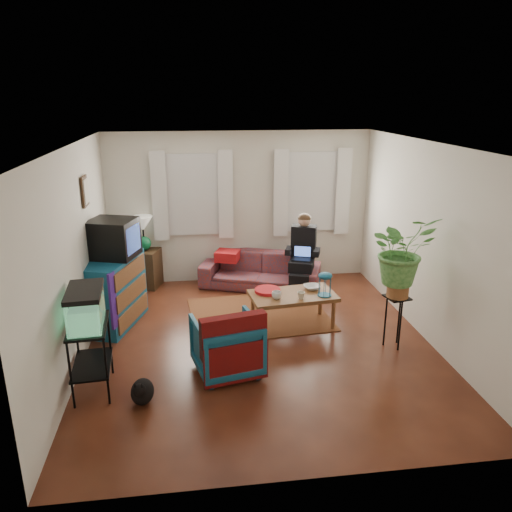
{
  "coord_description": "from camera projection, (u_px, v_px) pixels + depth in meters",
  "views": [
    {
      "loc": [
        -0.85,
        -5.91,
        3.18
      ],
      "look_at": [
        0.0,
        0.4,
        1.1
      ],
      "focal_mm": 35.0,
      "sensor_mm": 36.0,
      "label": 1
    }
  ],
  "objects": [
    {
      "name": "armchair",
      "position": [
        227.0,
        343.0,
        5.88
      ],
      "size": [
        0.87,
        0.83,
        0.75
      ],
      "primitive_type": "imported",
      "rotation": [
        0.0,
        0.0,
        3.37
      ],
      "color": "#125D6E",
      "rests_on": "floor"
    },
    {
      "name": "table_lamp",
      "position": [
        143.0,
        234.0,
        8.36
      ],
      "size": [
        0.42,
        0.42,
        0.6
      ],
      "primitive_type": null,
      "rotation": [
        0.0,
        0.0,
        -0.3
      ],
      "color": "white",
      "rests_on": "side_table"
    },
    {
      "name": "birdcage",
      "position": [
        325.0,
        284.0,
        6.91
      ],
      "size": [
        0.22,
        0.22,
        0.35
      ],
      "primitive_type": null,
      "rotation": [
        0.0,
        0.0,
        0.11
      ],
      "color": "#115B6B",
      "rests_on": "coffee_table"
    },
    {
      "name": "wall_back",
      "position": [
        240.0,
        208.0,
        8.62
      ],
      "size": [
        4.5,
        0.01,
        2.6
      ],
      "primitive_type": "cube",
      "color": "silver",
      "rests_on": "floor"
    },
    {
      "name": "window_right",
      "position": [
        311.0,
        192.0,
        8.68
      ],
      "size": [
        1.08,
        0.04,
        1.38
      ],
      "primitive_type": "cube",
      "color": "white",
      "rests_on": "wall_back"
    },
    {
      "name": "ceiling",
      "position": [
        261.0,
        145.0,
        5.86
      ],
      "size": [
        4.5,
        5.0,
        0.01
      ],
      "primitive_type": "cube",
      "color": "white",
      "rests_on": "wall_back"
    },
    {
      "name": "coffee_table",
      "position": [
        292.0,
        310.0,
        7.09
      ],
      "size": [
        1.26,
        0.78,
        0.49
      ],
      "primitive_type": "cube",
      "rotation": [
        0.0,
        0.0,
        0.11
      ],
      "color": "brown",
      "rests_on": "floor"
    },
    {
      "name": "wall_right",
      "position": [
        430.0,
        244.0,
        6.54
      ],
      "size": [
        0.01,
        5.0,
        2.6
      ],
      "primitive_type": "cube",
      "color": "silver",
      "rests_on": "floor"
    },
    {
      "name": "serape_throw",
      "position": [
        234.0,
        342.0,
        5.58
      ],
      "size": [
        0.78,
        0.34,
        0.62
      ],
      "primitive_type": "cube",
      "rotation": [
        0.0,
        0.0,
        0.22
      ],
      "color": "#9E0A0A",
      "rests_on": "armchair"
    },
    {
      "name": "potted_plant",
      "position": [
        401.0,
        261.0,
        6.23
      ],
      "size": [
        0.93,
        0.84,
        0.89
      ],
      "primitive_type": "imported",
      "rotation": [
        0.0,
        0.0,
        0.2
      ],
      "color": "#599947",
      "rests_on": "plant_stand"
    },
    {
      "name": "black_cat",
      "position": [
        142.0,
        389.0,
        5.34
      ],
      "size": [
        0.28,
        0.4,
        0.32
      ],
      "primitive_type": "ellipsoid",
      "rotation": [
        0.0,
        0.0,
        -0.08
      ],
      "color": "black",
      "rests_on": "floor"
    },
    {
      "name": "dresser",
      "position": [
        113.0,
        292.0,
        7.07
      ],
      "size": [
        0.87,
        1.22,
        1.0
      ],
      "primitive_type": "cube",
      "rotation": [
        0.0,
        0.0,
        -0.31
      ],
      "color": "#116466",
      "rests_on": "floor"
    },
    {
      "name": "bowl",
      "position": [
        312.0,
        287.0,
        7.18
      ],
      "size": [
        0.26,
        0.26,
        0.06
      ],
      "primitive_type": "imported",
      "rotation": [
        0.0,
        0.0,
        0.11
      ],
      "color": "white",
      "rests_on": "coffee_table"
    },
    {
      "name": "cup_a",
      "position": [
        277.0,
        295.0,
        6.84
      ],
      "size": [
        0.15,
        0.15,
        0.11
      ],
      "primitive_type": "imported",
      "rotation": [
        0.0,
        0.0,
        0.11
      ],
      "color": "white",
      "rests_on": "coffee_table"
    },
    {
      "name": "window_left",
      "position": [
        193.0,
        195.0,
        8.42
      ],
      "size": [
        1.08,
        0.04,
        1.38
      ],
      "primitive_type": "cube",
      "color": "white",
      "rests_on": "wall_back"
    },
    {
      "name": "sofa",
      "position": [
        260.0,
        265.0,
        8.51
      ],
      "size": [
        2.15,
        1.42,
        0.78
      ],
      "primitive_type": "imported",
      "rotation": [
        0.0,
        0.0,
        -0.35
      ],
      "color": "brown",
      "rests_on": "floor"
    },
    {
      "name": "plant_stand",
      "position": [
        395.0,
        322.0,
        6.49
      ],
      "size": [
        0.35,
        0.35,
        0.71
      ],
      "primitive_type": "cube",
      "rotation": [
        0.0,
        0.0,
        0.2
      ],
      "color": "black",
      "rests_on": "floor"
    },
    {
      "name": "crt_tv",
      "position": [
        113.0,
        238.0,
        6.94
      ],
      "size": [
        0.75,
        0.71,
        0.53
      ],
      "primitive_type": "cube",
      "rotation": [
        0.0,
        0.0,
        -0.31
      ],
      "color": "black",
      "rests_on": "dresser"
    },
    {
      "name": "seated_person",
      "position": [
        303.0,
        256.0,
        8.3
      ],
      "size": [
        0.68,
        0.75,
        1.19
      ],
      "primitive_type": null,
      "rotation": [
        0.0,
        0.0,
        -0.35
      ],
      "color": "black",
      "rests_on": "sofa"
    },
    {
      "name": "aquarium",
      "position": [
        86.0,
        307.0,
        5.31
      ],
      "size": [
        0.41,
        0.68,
        0.42
      ],
      "primitive_type": "cube",
      "rotation": [
        0.0,
        0.0,
        0.08
      ],
      "color": "#7FD899",
      "rests_on": "aquarium_stand"
    },
    {
      "name": "picture_frame",
      "position": [
        85.0,
        191.0,
        6.58
      ],
      "size": [
        0.04,
        0.32,
        0.4
      ],
      "primitive_type": "cube",
      "color": "#3D2616",
      "rests_on": "wall_left"
    },
    {
      "name": "floor",
      "position": [
        260.0,
        343.0,
        6.66
      ],
      "size": [
        4.5,
        5.0,
        0.01
      ],
      "primitive_type": "cube",
      "color": "#4F2B14",
      "rests_on": "ground"
    },
    {
      "name": "cup_b",
      "position": [
        301.0,
        295.0,
        6.84
      ],
      "size": [
        0.12,
        0.12,
        0.1
      ],
      "primitive_type": "imported",
      "rotation": [
        0.0,
        0.0,
        0.11
      ],
      "color": "beige",
      "rests_on": "coffee_table"
    },
    {
      "name": "snack_tray",
      "position": [
        268.0,
        290.0,
        7.09
      ],
      "size": [
        0.41,
        0.41,
        0.04
      ],
      "primitive_type": "cylinder",
      "rotation": [
        0.0,
        0.0,
        0.11
      ],
      "color": "#B21414",
      "rests_on": "coffee_table"
    },
    {
      "name": "side_table",
      "position": [
        146.0,
        268.0,
        8.55
      ],
      "size": [
        0.56,
        0.56,
        0.65
      ],
      "primitive_type": "cube",
      "rotation": [
        0.0,
        0.0,
        -0.3
      ],
      "color": "#3A2416",
      "rests_on": "floor"
    },
    {
      "name": "curtains_left",
      "position": [
        193.0,
        196.0,
        8.34
      ],
      "size": [
        1.36,
        0.06,
        1.5
      ],
      "primitive_type": "cube",
      "color": "white",
      "rests_on": "wall_back"
    },
    {
      "name": "wall_left",
      "position": [
        75.0,
        258.0,
        5.98
      ],
      "size": [
        0.01,
        5.0,
        2.6
      ],
      "primitive_type": "cube",
      "color": "silver",
      "rests_on": "floor"
    },
    {
      "name": "area_rug",
      "position": [
        259.0,
        314.0,
        7.52
      ],
      "size": [
        2.14,
        1.78,
        0.01
      ],
      "primitive_type": "cube",
      "rotation": [
        0.0,
        0.0,
        0.09
      ],
      "color": "maroon",
      "rests_on": "floor"
    },
    {
      "name": "curtains_right",
      "position": [
        312.0,
        193.0,
        8.6
      ],
      "size": [
        1.36,
        0.06,
        1.5
      ],
      "primitive_type": "cube",
      "color": "white",
      "rests_on": "wall_back"
    },
    {
      "name": "wall_front",
      "position": [
        305.0,
        345.0,
        3.9
      ],
      "size": [
        4.5,
        0.01,
        2.6
      ],
      "primitive_type": "cube",
      "color": "silver",
      "rests_on": "floor"
    },
    {
      "name": "aquarium_stand",
      "position": [
        91.0,
        358.0,
        5.5
      ],
      "size": [
        0.46,
        0.75,
        0.8
      ],
      "primitive_type": "cube",
      "rotation": [
        0.0,
        0.0,
        0.08
      ],
      "color": "black",
      "rests_on": "floor"
    }
  ]
}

